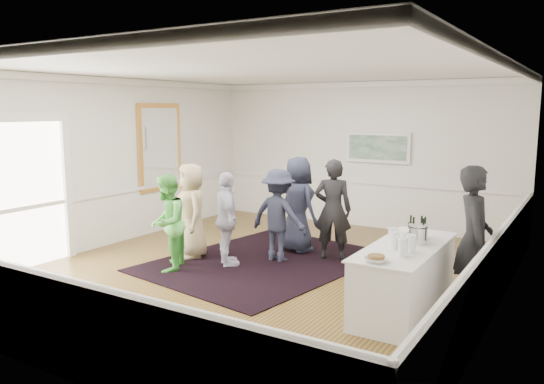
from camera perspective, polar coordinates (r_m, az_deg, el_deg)
The scene contains 23 objects.
floor at distance 8.73m, azimuth -0.74°, elevation -8.43°, with size 8.00×8.00×0.00m, color brown.
ceiling at distance 8.36m, azimuth -0.79°, elevation 13.01°, with size 7.00×8.00×0.02m, color white.
wall_left at distance 10.67m, azimuth -16.89°, elevation 3.14°, with size 0.02×8.00×3.20m, color white.
wall_right at distance 7.18m, azimuth 23.57°, elevation 0.13°, with size 0.02×8.00×3.20m, color white.
wall_back at distance 11.95m, azimuth 9.55°, elevation 3.98°, with size 7.00×0.02×3.20m, color white.
wall_front at distance 5.49m, azimuth -23.68°, elevation -2.39°, with size 7.00×0.02×3.20m, color white.
wainscoting at distance 8.60m, azimuth -0.75°, elevation -5.25°, with size 7.00×8.00×1.00m, color white, non-canonical shape.
mirror at distance 11.52m, azimuth -11.94°, elevation 4.73°, with size 0.05×1.25×1.85m.
doorway at distance 9.50m, azimuth -25.18°, elevation 0.89°, with size 0.10×1.78×2.56m.
landscape_painting at distance 11.74m, azimuth 11.29°, elevation 4.72°, with size 1.44×0.06×0.66m.
area_rug at distance 9.20m, azimuth -0.82°, elevation -7.47°, with size 2.96×3.89×0.02m, color black.
serving_table at distance 7.15m, azimuth 14.06°, elevation -8.98°, with size 0.82×2.16×0.87m.
bartender at distance 7.31m, azimuth 20.88°, elevation -4.76°, with size 0.69×0.46×1.90m, color black.
guest_tan at distance 9.42m, azimuth -8.66°, elevation -2.00°, with size 0.82×0.53×1.67m, color tan.
guest_green at distance 8.72m, azimuth -11.22°, elevation -3.27°, with size 0.77×0.60×1.58m, color #57C24D.
guest_lilac at distance 8.84m, azimuth -4.88°, elevation -2.95°, with size 0.93×0.39×1.58m, color silver.
guest_dark_a at distance 9.09m, azimuth 0.70°, elevation -2.53°, with size 1.03×0.59×1.60m, color #222538.
guest_dark_b at distance 9.21m, azimuth 6.56°, elevation -1.91°, with size 0.64×0.42×1.77m, color black.
guest_navy at distance 9.70m, azimuth 2.81°, elevation -1.35°, with size 0.86×0.56×1.75m, color #222538.
wine_bottles at distance 7.44m, azimuth 15.50°, elevation -3.62°, with size 0.28×0.22×0.31m.
juice_pitchers at distance 6.73m, azimuth 13.72°, elevation -5.17°, with size 0.43×0.56×0.24m.
ice_bucket at distance 7.15m, azimuth 15.45°, elevation -4.46°, with size 0.26×0.26×0.24m, color silver.
nut_bowl at distance 6.22m, azimuth 11.15°, elevation -7.03°, with size 0.27×0.27×0.08m.
Camera 1 is at (4.45, -7.05, 2.61)m, focal length 35.00 mm.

